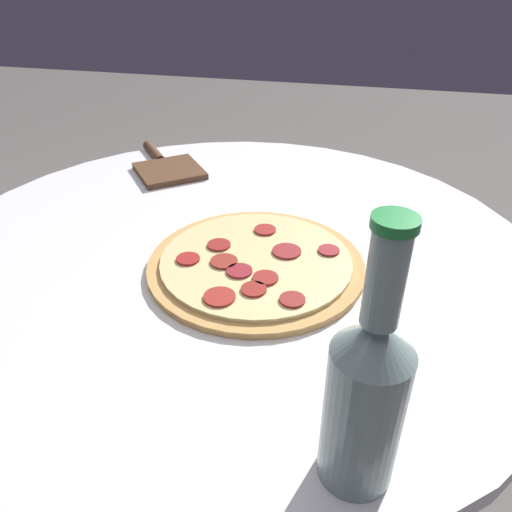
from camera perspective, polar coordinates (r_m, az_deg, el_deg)
ground_plane at (r=1.30m, az=-1.98°, el=-26.33°), size 8.00×8.00×0.00m
table at (r=0.89m, az=-2.63°, el=-8.24°), size 0.96×0.96×0.70m
pizza at (r=0.73m, az=-0.02°, el=-0.83°), size 0.32×0.32×0.02m
beer_bottle at (r=0.43m, az=12.44°, el=-15.24°), size 0.07×0.07×0.26m
pizza_paddle at (r=1.08m, az=-10.27°, el=10.01°), size 0.23×0.20×0.02m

